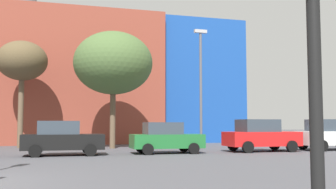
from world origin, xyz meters
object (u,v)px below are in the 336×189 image
Objects in this scene: parked_car_3 at (166,138)px; bare_tree_1 at (22,62)px; parked_car_4 at (261,136)px; parked_car_2 at (62,138)px; street_lamp at (201,81)px; parked_car_5 at (331,135)px; bare_tree_0 at (113,63)px.

bare_tree_1 is (-7.91, 7.46, 4.90)m from parked_car_3.
parked_car_4 is at bearing -28.88° from bare_tree_1.
bare_tree_1 is at bearing 151.12° from parked_car_4.
bare_tree_1 is at bearing 136.69° from parked_car_3.
parked_car_2 is 0.53× the size of street_lamp.
parked_car_4 is at bearing -180.00° from parked_car_5.
bare_tree_0 is 6.20m from bare_tree_1.
parked_car_2 is 9.27m from bare_tree_1.
parked_car_2 is 0.93× the size of parked_car_5.
parked_car_2 is at bearing -180.00° from parked_car_5.
parked_car_3 is at bearing -68.12° from bare_tree_0.
parked_car_5 is 0.56× the size of bare_tree_0.
parked_car_5 is at bearing 0.00° from parked_car_3.
parked_car_2 is 0.55× the size of bare_tree_1.
bare_tree_0 is (-2.12, 5.27, 4.71)m from parked_car_3.
parked_car_2 is at bearing -162.87° from street_lamp.
parked_car_4 is 16.17m from bare_tree_1.
parked_car_2 is 0.52× the size of bare_tree_0.
bare_tree_1 is 0.95× the size of street_lamp.
bare_tree_1 is at bearing 155.71° from street_lamp.
parked_car_5 is at bearing 0.00° from parked_car_4.
parked_car_4 is (10.94, 0.00, 0.06)m from parked_car_2.
bare_tree_1 is at bearing 109.10° from parked_car_2.
parked_car_3 is 7.38m from bare_tree_0.
street_lamp is at bearing -28.18° from bare_tree_0.
street_lamp reaches higher than parked_car_2.
street_lamp is (8.28, 2.55, 3.40)m from parked_car_2.
parked_car_4 is 0.55× the size of bare_tree_0.
parked_car_5 reaches higher than parked_car_2.
parked_car_3 is 10.30m from parked_car_5.
bare_tree_0 reaches higher than parked_car_4.
bare_tree_0 reaches higher than parked_car_3.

